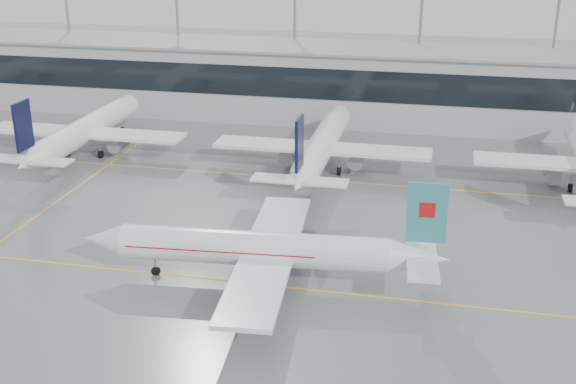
# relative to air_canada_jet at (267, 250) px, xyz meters

# --- Properties ---
(ground) EXTENTS (320.00, 320.00, 0.00)m
(ground) POSITION_rel_air_canada_jet_xyz_m (-0.42, -0.58, -3.44)
(ground) COLOR slate
(ground) RESTS_ON ground
(taxi_line_main) EXTENTS (120.00, 0.25, 0.01)m
(taxi_line_main) POSITION_rel_air_canada_jet_xyz_m (-0.42, -0.58, -3.44)
(taxi_line_main) COLOR yellow
(taxi_line_main) RESTS_ON ground
(taxi_line_north) EXTENTS (120.00, 0.25, 0.01)m
(taxi_line_north) POSITION_rel_air_canada_jet_xyz_m (-0.42, 29.42, -3.44)
(taxi_line_north) COLOR yellow
(taxi_line_north) RESTS_ON ground
(taxi_line_cross) EXTENTS (0.25, 60.00, 0.01)m
(taxi_line_cross) POSITION_rel_air_canada_jet_xyz_m (-30.42, 14.42, -3.44)
(taxi_line_cross) COLOR yellow
(taxi_line_cross) RESTS_ON ground
(terminal) EXTENTS (180.00, 15.00, 12.00)m
(terminal) POSITION_rel_air_canada_jet_xyz_m (-0.42, 61.42, 2.56)
(terminal) COLOR #A8A8AC
(terminal) RESTS_ON ground
(terminal_glass) EXTENTS (180.00, 0.20, 5.00)m
(terminal_glass) POSITION_rel_air_canada_jet_xyz_m (-0.42, 53.87, 4.06)
(terminal_glass) COLOR black
(terminal_glass) RESTS_ON ground
(terminal_roof) EXTENTS (182.00, 16.00, 0.40)m
(terminal_roof) POSITION_rel_air_canada_jet_xyz_m (-0.42, 61.42, 8.76)
(terminal_roof) COLOR gray
(terminal_roof) RESTS_ON ground
(light_masts) EXTENTS (156.40, 1.00, 22.60)m
(light_masts) POSITION_rel_air_canada_jet_xyz_m (-0.42, 67.42, 9.90)
(light_masts) COLOR gray
(light_masts) RESTS_ON ground
(air_canada_jet) EXTENTS (35.24, 27.92, 10.92)m
(air_canada_jet) POSITION_rel_air_canada_jet_xyz_m (0.00, 0.00, 0.00)
(air_canada_jet) COLOR white
(air_canada_jet) RESTS_ON ground
(parked_jet_b) EXTENTS (29.64, 36.96, 11.72)m
(parked_jet_b) POSITION_rel_air_canada_jet_xyz_m (-35.42, 33.11, 0.27)
(parked_jet_b) COLOR white
(parked_jet_b) RESTS_ON ground
(parked_jet_c) EXTENTS (29.64, 36.96, 11.72)m
(parked_jet_c) POSITION_rel_air_canada_jet_xyz_m (-0.42, 33.11, 0.27)
(parked_jet_c) COLOR white
(parked_jet_c) RESTS_ON ground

